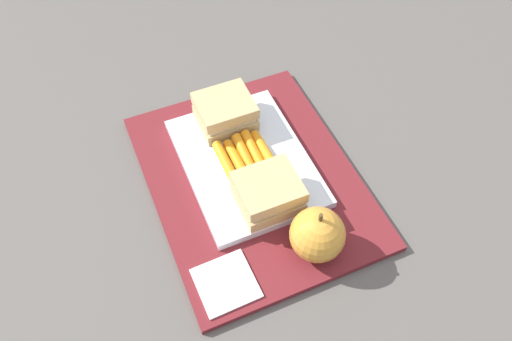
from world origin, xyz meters
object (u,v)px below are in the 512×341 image
paper_napkin (226,283)px  food_tray (246,162)px  sandwich_half_left (225,112)px  apple (317,235)px  sandwich_half_right (268,193)px  carrot_sticks_bundle (246,156)px

paper_napkin → food_tray: bearing=149.9°
sandwich_half_left → apple: (0.24, 0.03, 0.00)m
sandwich_half_left → sandwich_half_right: same height
sandwich_half_left → carrot_sticks_bundle: sandwich_half_left is taller
sandwich_half_right → carrot_sticks_bundle: bearing=179.9°
sandwich_half_right → apple: apple is taller
sandwich_half_left → apple: size_ratio=0.99×
sandwich_half_right → carrot_sticks_bundle: size_ratio=1.01×
food_tray → carrot_sticks_bundle: bearing=32.3°
sandwich_half_right → sandwich_half_left: bearing=180.0°
carrot_sticks_bundle → food_tray: bearing=-147.7°
carrot_sticks_bundle → sandwich_half_left: bearing=-179.9°
sandwich_half_right → carrot_sticks_bundle: (-0.08, 0.00, -0.02)m
sandwich_half_right → paper_napkin: size_ratio=1.14×
food_tray → carrot_sticks_bundle: 0.01m
food_tray → sandwich_half_right: 0.08m
sandwich_half_right → carrot_sticks_bundle: 0.08m
food_tray → apple: apple is taller
food_tray → paper_napkin: food_tray is taller
sandwich_half_right → paper_napkin: bearing=-48.5°
carrot_sticks_bundle → paper_napkin: carrot_sticks_bundle is taller
apple → paper_napkin: apple is taller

